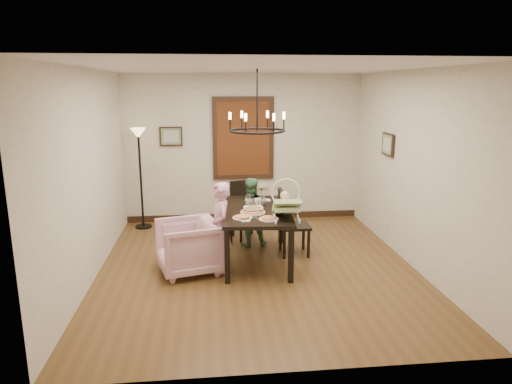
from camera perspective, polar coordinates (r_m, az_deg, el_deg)
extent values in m
cube|color=brown|center=(6.70, 0.16, -9.41)|extent=(4.50, 5.00, 0.01)
cube|color=white|center=(6.19, 0.17, 15.29)|extent=(4.50, 5.00, 0.01)
cube|color=silver|center=(8.75, -1.61, 5.45)|extent=(4.50, 0.01, 2.80)
cube|color=silver|center=(6.46, -20.12, 1.91)|extent=(0.01, 5.00, 2.80)
cube|color=silver|center=(6.91, 19.08, 2.68)|extent=(0.01, 5.00, 2.80)
cube|color=black|center=(6.70, 0.13, -2.37)|extent=(1.08, 1.77, 0.05)
cube|color=black|center=(6.07, -3.62, -8.06)|extent=(0.07, 0.07, 0.75)
cube|color=black|center=(7.57, -3.27, -3.72)|extent=(0.07, 0.07, 0.75)
cube|color=black|center=(6.10, 4.39, -7.96)|extent=(0.07, 0.07, 0.75)
cube|color=black|center=(7.60, 3.10, -3.66)|extent=(0.07, 0.07, 0.75)
imported|color=#EAB3C6|center=(6.49, -8.50, -6.77)|extent=(1.00, 0.98, 0.74)
imported|color=#D395B5|center=(6.42, -4.50, -5.39)|extent=(0.32, 0.43, 1.06)
imported|color=#487852|center=(7.44, -0.77, -3.26)|extent=(0.49, 0.41, 0.94)
imported|color=white|center=(6.53, -0.33, -2.17)|extent=(0.34, 0.34, 0.08)
cylinder|color=tan|center=(6.49, -0.41, -2.47)|extent=(0.36, 0.36, 0.04)
cylinder|color=silver|center=(6.76, -0.50, -1.38)|extent=(0.07, 0.07, 0.14)
cube|color=brown|center=(8.69, -1.60, 6.72)|extent=(1.00, 0.03, 1.40)
cube|color=black|center=(8.70, -10.57, 6.84)|extent=(0.42, 0.03, 0.36)
cube|color=black|center=(7.67, 16.14, 5.74)|extent=(0.03, 0.42, 0.36)
torus|color=black|center=(6.49, 0.14, 7.67)|extent=(0.80, 0.80, 0.04)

